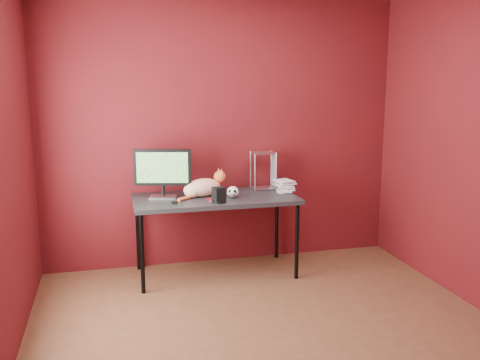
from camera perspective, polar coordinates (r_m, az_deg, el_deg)
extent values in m
cube|color=#53301C|center=(3.99, 3.72, -16.63)|extent=(3.50, 3.50, 0.01)
cube|color=#500F13|center=(5.25, -1.94, 5.06)|extent=(3.50, 0.02, 2.60)
cube|color=#500F13|center=(2.02, 19.54, -5.52)|extent=(3.50, 0.02, 2.60)
cube|color=black|center=(4.95, -2.67, -2.02)|extent=(1.50, 0.70, 0.04)
cylinder|color=black|center=(4.68, -10.40, -7.76)|extent=(0.04, 0.04, 0.71)
cylinder|color=black|center=(4.95, 6.09, -6.56)|extent=(0.04, 0.04, 0.71)
cylinder|color=black|center=(5.25, -10.84, -5.67)|extent=(0.04, 0.04, 0.71)
cylinder|color=black|center=(5.49, 3.94, -4.73)|extent=(0.04, 0.04, 0.71)
cube|color=#B7B7BC|center=(4.94, -8.19, -1.79)|extent=(0.27, 0.22, 0.02)
cylinder|color=black|center=(4.93, -8.20, -1.11)|extent=(0.03, 0.03, 0.10)
cube|color=black|center=(4.89, -8.27, 1.34)|extent=(0.51, 0.15, 0.33)
cube|color=#184F15|center=(4.89, -8.27, 1.34)|extent=(0.45, 0.12, 0.28)
ellipsoid|color=orange|center=(4.95, -3.99, -0.80)|extent=(0.39, 0.28, 0.17)
ellipsoid|color=orange|center=(4.91, -5.08, -1.10)|extent=(0.20, 0.20, 0.14)
sphere|color=white|center=(5.00, -2.91, -0.97)|extent=(0.11, 0.11, 0.11)
sphere|color=orange|center=(5.01, -2.18, 0.34)|extent=(0.11, 0.11, 0.11)
cone|color=orange|center=(4.98, -1.98, 0.94)|extent=(0.04, 0.04, 0.05)
cone|color=orange|center=(5.03, -2.29, 1.04)|extent=(0.04, 0.04, 0.05)
cylinder|color=red|center=(5.01, -2.33, -0.20)|extent=(0.08, 0.08, 0.01)
cylinder|color=orange|center=(4.84, -5.82, -1.94)|extent=(0.16, 0.15, 0.03)
ellipsoid|color=white|center=(4.89, -0.76, -1.27)|extent=(0.11, 0.11, 0.10)
ellipsoid|color=black|center=(4.84, -0.89, -1.25)|extent=(0.03, 0.02, 0.03)
ellipsoid|color=black|center=(4.85, -0.39, -1.22)|extent=(0.03, 0.02, 0.03)
cube|color=black|center=(4.85, -0.63, -1.59)|extent=(0.06, 0.03, 0.01)
cylinder|color=black|center=(4.71, -2.27, -2.32)|extent=(0.12, 0.12, 0.02)
cube|color=black|center=(4.70, -2.27, -1.50)|extent=(0.12, 0.11, 0.12)
imported|color=beige|center=(5.16, 4.01, -0.13)|extent=(0.20, 0.23, 0.20)
imported|color=beige|center=(5.12, 4.04, 2.05)|extent=(0.18, 0.22, 0.20)
imported|color=beige|center=(5.10, 4.07, 4.26)|extent=(0.17, 0.21, 0.20)
imported|color=beige|center=(5.08, 4.10, 6.49)|extent=(0.15, 0.20, 0.20)
imported|color=beige|center=(5.06, 4.13, 8.73)|extent=(0.17, 0.21, 0.20)
imported|color=beige|center=(5.06, 4.16, 10.98)|extent=(0.19, 0.23, 0.20)
cylinder|color=#B7B7BC|center=(5.13, 1.63, 0.81)|extent=(0.01, 0.01, 0.37)
cylinder|color=#B7B7BC|center=(5.19, 3.90, 0.91)|extent=(0.01, 0.01, 0.37)
cylinder|color=#B7B7BC|center=(5.30, 1.12, 1.14)|extent=(0.01, 0.01, 0.37)
cylinder|color=#B7B7BC|center=(5.36, 3.33, 1.23)|extent=(0.01, 0.01, 0.37)
cube|color=#B7B7BC|center=(5.28, 2.48, -0.85)|extent=(0.22, 0.18, 0.01)
cube|color=#B7B7BC|center=(5.22, 2.51, 2.92)|extent=(0.22, 0.18, 0.01)
cube|color=#9B0C0B|center=(4.81, -3.13, -2.08)|extent=(0.08, 0.05, 0.02)
cube|color=black|center=(4.70, -6.98, -2.41)|extent=(0.05, 0.04, 0.02)
cylinder|color=#B7B7BC|center=(4.77, -3.10, -2.25)|extent=(0.05, 0.05, 0.00)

